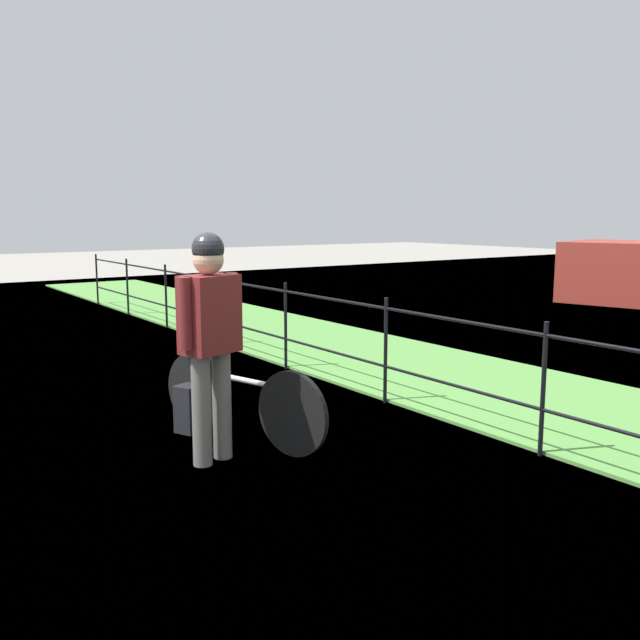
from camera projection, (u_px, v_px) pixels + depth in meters
name	position (u px, v px, depth m)	size (l,w,h in m)	color
ground_plane	(152.00, 450.00, 5.24)	(60.00, 60.00, 0.00)	gray
grass_strip	(472.00, 383.00, 7.28)	(27.00, 2.40, 0.03)	#569342
iron_fence	(386.00, 342.00, 6.49)	(18.04, 0.04, 1.03)	black
bicycle_main	(239.00, 399.00, 5.42)	(1.68, 0.54, 0.66)	black
wooden_crate	(204.00, 340.00, 5.60)	(0.32, 0.28, 0.24)	brown
terrier_dog	(205.00, 317.00, 5.55)	(0.32, 0.21, 0.18)	tan
cyclist_person	(210.00, 327.00, 4.86)	(0.36, 0.52, 1.68)	slate
backpack_on_paving	(193.00, 407.00, 5.71)	(0.28, 0.18, 0.40)	black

